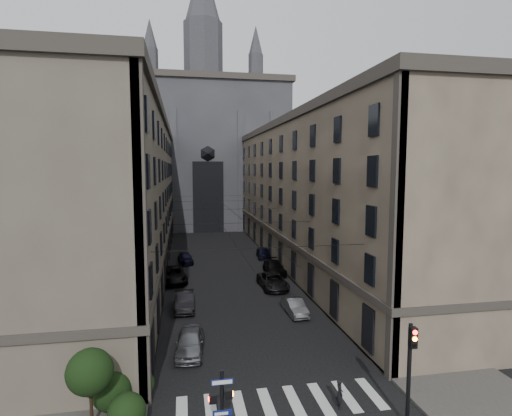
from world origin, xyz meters
TOP-DOWN VIEW (x-y plane):
  - sidewalk_left at (-10.50, 36.00)m, footprint 7.00×80.00m
  - sidewalk_right at (10.50, 36.00)m, footprint 7.00×80.00m
  - zebra_crossing at (0.00, 5.00)m, footprint 11.00×3.20m
  - building_left at (-13.44, 36.00)m, footprint 13.60×60.60m
  - building_right at (13.44, 36.00)m, footprint 13.60×60.60m
  - gothic_tower at (0.00, 74.96)m, footprint 35.00×23.00m
  - pedestrian_signal_left at (-3.51, 1.50)m, footprint 1.02×0.38m
  - traffic_light_right at (5.60, 1.92)m, footprint 0.34×0.50m
  - shrub_cluster at (-8.72, 5.01)m, footprint 3.90×4.40m
  - tram_wires at (0.00, 35.63)m, footprint 14.00×60.00m
  - car_left_near at (-4.69, 11.83)m, footprint 2.31×4.84m
  - car_left_midnear at (-5.00, 20.54)m, footprint 1.67×4.78m
  - car_left_midfar at (-6.20, 29.65)m, footprint 3.43×6.21m
  - car_left_far at (-4.78, 38.51)m, footprint 2.21×4.64m
  - car_right_near at (4.39, 17.61)m, footprint 1.54×4.08m
  - car_right_midnear at (4.20, 25.28)m, footprint 2.71×5.60m
  - car_right_midfar at (5.67, 30.97)m, footprint 2.18×5.29m
  - car_right_far at (6.10, 39.64)m, footprint 2.16×4.57m
  - pedestrian at (2.94, 4.06)m, footprint 0.40×0.59m

SIDE VIEW (x-z plane):
  - zebra_crossing at x=0.00m, z-range 0.00..0.01m
  - sidewalk_left at x=-10.50m, z-range 0.00..0.15m
  - sidewalk_right at x=10.50m, z-range 0.00..0.15m
  - car_left_far at x=-4.78m, z-range 0.00..1.30m
  - car_right_near at x=4.39m, z-range 0.00..1.33m
  - car_right_far at x=6.10m, z-range 0.00..1.51m
  - car_right_midfar at x=5.67m, z-range 0.00..1.53m
  - car_right_midnear at x=4.20m, z-range 0.00..1.54m
  - pedestrian at x=2.94m, z-range 0.00..1.56m
  - car_left_midnear at x=-5.00m, z-range 0.00..1.57m
  - car_left_near at x=-4.69m, z-range 0.00..1.60m
  - car_left_midfar at x=-6.20m, z-range 0.00..1.65m
  - shrub_cluster at x=-8.72m, z-range -0.15..3.75m
  - pedestrian_signal_left at x=-3.51m, z-range 0.32..4.32m
  - traffic_light_right at x=5.60m, z-range 0.69..5.89m
  - tram_wires at x=0.00m, z-range 7.03..7.46m
  - building_left at x=-13.44m, z-range -0.08..18.77m
  - building_right at x=13.44m, z-range -0.08..18.77m
  - gothic_tower at x=0.00m, z-range -11.20..46.80m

